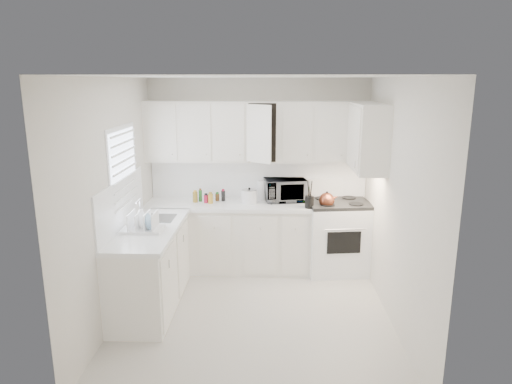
{
  "coord_description": "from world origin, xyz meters",
  "views": [
    {
      "loc": [
        0.19,
        -4.7,
        2.56
      ],
      "look_at": [
        0.0,
        0.7,
        1.25
      ],
      "focal_mm": 32.31,
      "sensor_mm": 36.0,
      "label": 1
    }
  ],
  "objects_px": {
    "stove": "(338,227)",
    "microwave": "(285,187)",
    "tea_kettle": "(327,199)",
    "rice_cooker": "(249,195)",
    "utensil_crock": "(310,194)",
    "dish_rack": "(142,220)"
  },
  "relations": [
    {
      "from": "microwave",
      "to": "rice_cooker",
      "type": "bearing_deg",
      "value": -175.14
    },
    {
      "from": "tea_kettle",
      "to": "utensil_crock",
      "type": "relative_size",
      "value": 0.68
    },
    {
      "from": "rice_cooker",
      "to": "dish_rack",
      "type": "xyz_separation_m",
      "value": [
        -1.12,
        -1.22,
        0.01
      ]
    },
    {
      "from": "utensil_crock",
      "to": "dish_rack",
      "type": "relative_size",
      "value": 0.85
    },
    {
      "from": "stove",
      "to": "dish_rack",
      "type": "xyz_separation_m",
      "value": [
        -2.32,
        -1.2,
        0.44
      ]
    },
    {
      "from": "rice_cooker",
      "to": "dish_rack",
      "type": "distance_m",
      "value": 1.66
    },
    {
      "from": "microwave",
      "to": "tea_kettle",
      "type": "bearing_deg",
      "value": -41.29
    },
    {
      "from": "rice_cooker",
      "to": "stove",
      "type": "bearing_deg",
      "value": -0.56
    },
    {
      "from": "stove",
      "to": "tea_kettle",
      "type": "distance_m",
      "value": 0.49
    },
    {
      "from": "microwave",
      "to": "utensil_crock",
      "type": "xyz_separation_m",
      "value": [
        0.31,
        -0.36,
        -0.0
      ]
    },
    {
      "from": "microwave",
      "to": "utensil_crock",
      "type": "bearing_deg",
      "value": -60.73
    },
    {
      "from": "utensil_crock",
      "to": "dish_rack",
      "type": "distance_m",
      "value": 2.15
    },
    {
      "from": "stove",
      "to": "microwave",
      "type": "relative_size",
      "value": 2.28
    },
    {
      "from": "stove",
      "to": "dish_rack",
      "type": "bearing_deg",
      "value": -159.33
    },
    {
      "from": "rice_cooker",
      "to": "utensil_crock",
      "type": "height_order",
      "value": "utensil_crock"
    },
    {
      "from": "stove",
      "to": "tea_kettle",
      "type": "bearing_deg",
      "value": -145.11
    },
    {
      "from": "tea_kettle",
      "to": "dish_rack",
      "type": "distance_m",
      "value": 2.38
    },
    {
      "from": "microwave",
      "to": "dish_rack",
      "type": "bearing_deg",
      "value": -150.61
    },
    {
      "from": "stove",
      "to": "dish_rack",
      "type": "height_order",
      "value": "stove"
    },
    {
      "from": "tea_kettle",
      "to": "dish_rack",
      "type": "xyz_separation_m",
      "value": [
        -2.14,
        -1.04,
        0.01
      ]
    },
    {
      "from": "stove",
      "to": "microwave",
      "type": "bearing_deg",
      "value": 161.07
    },
    {
      "from": "tea_kettle",
      "to": "dish_rack",
      "type": "relative_size",
      "value": 0.57
    }
  ]
}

